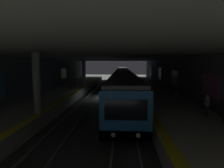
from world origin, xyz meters
name	(u,v)px	position (x,y,z in m)	size (l,w,h in m)	color
ground_plane	(107,98)	(0.00, 0.00, 0.00)	(120.00, 120.00, 0.00)	#383A38
track_left	(123,98)	(0.00, -2.20, 0.08)	(60.00, 1.53, 0.16)	gray
track_right	(92,97)	(0.00, 2.20, 0.08)	(60.00, 1.53, 0.16)	gray
platform_left	(154,95)	(0.00, -6.55, 0.53)	(60.00, 5.30, 1.06)	#B7B2A8
platform_right	(61,94)	(0.00, 6.55, 0.53)	(60.00, 5.30, 1.06)	#B7B2A8
wall_left	(176,79)	(0.05, -9.45, 2.80)	(60.00, 0.56, 5.60)	slate
wall_right	(41,78)	(0.00, 9.45, 2.80)	(60.00, 0.56, 5.60)	slate
ceiling_slab	(107,57)	(0.00, 0.00, 5.80)	(60.00, 19.40, 0.40)	#ADAAA3
pillar_near	(37,84)	(-12.47, 4.35, 3.33)	(0.56, 0.56, 4.55)	gray
pillar_far	(84,73)	(5.43, 4.35, 3.33)	(0.56, 0.56, 4.55)	gray
metro_train	(123,78)	(11.09, -2.20, 2.02)	(55.36, 2.83, 3.49)	#19569E
bench_left_mid	(162,84)	(4.72, -8.53, 1.57)	(1.70, 0.47, 0.86)	#262628
bench_right_near	(65,81)	(8.52, 8.53, 1.57)	(1.70, 0.47, 0.86)	#262628
bench_right_mid	(69,80)	(10.90, 8.53, 1.57)	(1.70, 0.47, 0.86)	#262628
person_waiting_near	(207,105)	(-12.61, -8.07, 1.88)	(0.60, 0.22, 1.54)	#414141
person_walking_mid	(75,81)	(5.72, 5.99, 1.94)	(0.60, 0.23, 1.65)	#414141
person_standing_far	(149,89)	(-4.08, -5.22, 1.93)	(0.60, 0.22, 1.62)	black
suitcase_rolling	(70,86)	(2.32, 5.90, 1.35)	(0.33, 0.28, 0.89)	maroon
trash_bin	(176,95)	(-5.84, -7.80, 1.48)	(0.44, 0.44, 0.85)	#595B5E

